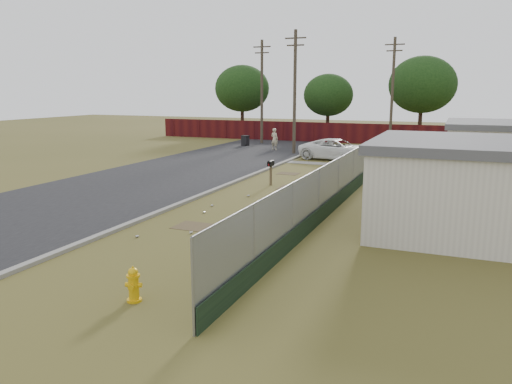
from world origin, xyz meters
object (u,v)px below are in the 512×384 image
at_px(fire_hydrant, 134,285).
at_px(mailbox, 271,166).
at_px(pickup_truck, 337,149).
at_px(trash_bin, 245,141).
at_px(pedestrian, 275,139).

height_order(fire_hydrant, mailbox, mailbox).
xyz_separation_m(fire_hydrant, mailbox, (-2.11, 14.36, 0.61)).
xyz_separation_m(pickup_truck, trash_bin, (-9.37, 5.67, -0.26)).
bearing_deg(pickup_truck, pedestrian, 63.67).
distance_m(mailbox, pedestrian, 15.10).
relative_size(fire_hydrant, pedestrian, 0.48).
distance_m(fire_hydrant, trash_bin, 32.35).
height_order(pickup_truck, pedestrian, pedestrian).
bearing_deg(trash_bin, pedestrian, -30.11).
height_order(fire_hydrant, pedestrian, pedestrian).
relative_size(fire_hydrant, mailbox, 0.66).
distance_m(pickup_truck, pedestrian, 7.01).
distance_m(fire_hydrant, pickup_truck, 24.93).
bearing_deg(fire_hydrant, mailbox, 98.37).
bearing_deg(mailbox, pickup_truck, 85.05).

